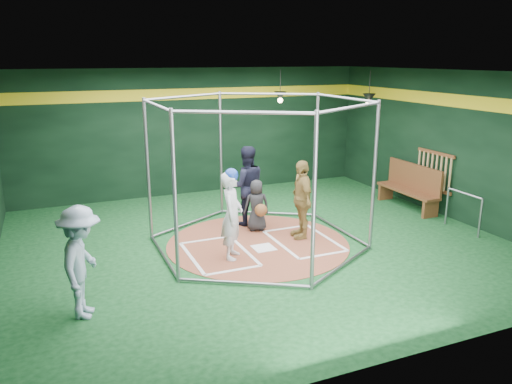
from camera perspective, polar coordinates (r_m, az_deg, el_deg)
name	(u,v)px	position (r m, az deg, el deg)	size (l,w,h in m)	color
room_shell	(258,162)	(10.01, 0.21, 3.49)	(10.10, 9.10, 3.53)	#0D3A17
clay_disc	(258,243)	(10.50, 0.21, -5.90)	(3.80, 3.80, 0.01)	brown
home_plate	(264,248)	(10.24, 0.87, -6.40)	(0.43, 0.43, 0.01)	white
batter_box_left	(219,254)	(9.97, -4.29, -7.07)	(1.17, 1.77, 0.01)	white
batter_box_right	(304,241)	(10.67, 5.46, -5.55)	(1.17, 1.77, 0.01)	white
batting_cage	(258,174)	(10.06, 0.22, 2.06)	(4.05, 4.67, 3.00)	gray
bat_rack	(434,171)	(13.15, 19.68, 2.29)	(0.07, 1.25, 0.98)	brown
pendant_lamp_near	(280,96)	(14.02, 2.78, 10.91)	(0.34, 0.34, 0.90)	black
pendant_lamp_far	(369,98)	(13.56, 12.78, 10.42)	(0.34, 0.34, 0.90)	black
batter_figure	(232,214)	(9.51, -2.77, -2.53)	(0.66, 0.74, 1.77)	silver
visitor_leopard	(301,199)	(10.65, 5.22, -0.83)	(0.99, 0.41, 1.69)	tan
catcher_figure	(257,206)	(11.08, 0.11, -1.57)	(0.63, 0.63, 1.16)	black
umpire	(246,186)	(11.43, -1.12, 0.73)	(0.89, 0.70, 1.84)	black
bystander_blue	(82,262)	(7.84, -19.31, -7.60)	(1.11, 0.64, 1.72)	#97AFC7
dugout_bench	(411,186)	(13.41, 17.25, 0.69)	(0.46, 1.96, 1.15)	brown
steel_railing	(464,205)	(12.02, 22.65, -1.41)	(0.05, 1.03, 0.89)	gray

